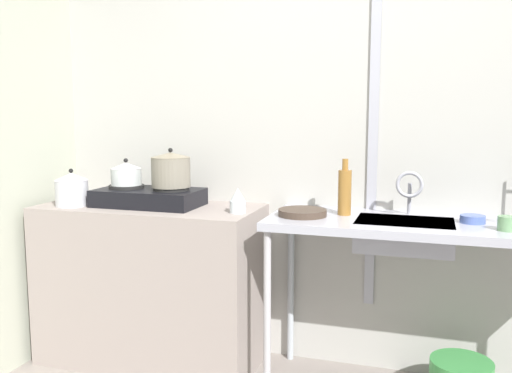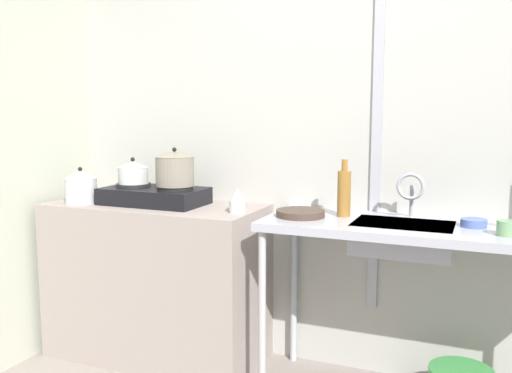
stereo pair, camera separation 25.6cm
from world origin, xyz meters
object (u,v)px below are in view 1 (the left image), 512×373
(bottle_by_sink, at_px, (345,191))
(percolator, at_px, (238,201))
(sink_basin, at_px, (404,235))
(small_bowl_on_drainboard, at_px, (473,219))
(frying_pan, at_px, (302,213))
(stove, at_px, (149,197))
(pot_on_right_burner, at_px, (171,170))
(pot_beside_stove, at_px, (72,189))
(pot_on_left_burner, at_px, (126,174))
(cup_by_rack, at_px, (507,223))
(faucet, at_px, (409,187))

(bottle_by_sink, bearing_deg, percolator, -168.17)
(sink_basin, relative_size, small_bowl_on_drainboard, 3.94)
(frying_pan, relative_size, small_bowl_on_drainboard, 2.10)
(percolator, bearing_deg, stove, 173.97)
(stove, height_order, pot_on_right_burner, pot_on_right_burner)
(frying_pan, bearing_deg, small_bowl_on_drainboard, 4.69)
(pot_beside_stove, height_order, percolator, pot_beside_stove)
(pot_beside_stove, bearing_deg, percolator, 4.35)
(percolator, bearing_deg, small_bowl_on_drainboard, 4.45)
(pot_on_left_burner, xyz_separation_m, pot_on_right_burner, (0.27, 0.00, 0.03))
(percolator, relative_size, small_bowl_on_drainboard, 1.12)
(pot_on_left_burner, relative_size, cup_by_rack, 2.20)
(bottle_by_sink, bearing_deg, pot_on_right_burner, -176.70)
(sink_basin, height_order, cup_by_rack, cup_by_rack)
(bottle_by_sink, bearing_deg, small_bowl_on_drainboard, -2.17)
(faucet, height_order, cup_by_rack, faucet)
(faucet, height_order, small_bowl_on_drainboard, faucet)
(cup_by_rack, height_order, small_bowl_on_drainboard, cup_by_rack)
(percolator, height_order, bottle_by_sink, bottle_by_sink)
(cup_by_rack, relative_size, bottle_by_sink, 0.27)
(sink_basin, bearing_deg, stove, 179.59)
(percolator, xyz_separation_m, bottle_by_sink, (0.52, 0.11, 0.06))
(cup_by_rack, bearing_deg, sink_basin, 167.36)
(pot_beside_stove, distance_m, small_bowl_on_drainboard, 2.06)
(faucet, bearing_deg, bottle_by_sink, -166.95)
(pot_on_left_burner, height_order, pot_beside_stove, pot_on_left_burner)
(cup_by_rack, distance_m, small_bowl_on_drainboard, 0.19)
(percolator, relative_size, cup_by_rack, 1.66)
(pot_beside_stove, distance_m, cup_by_rack, 2.19)
(pot_on_left_burner, xyz_separation_m, sink_basin, (1.49, -0.01, -0.24))
(cup_by_rack, bearing_deg, frying_pan, 175.52)
(small_bowl_on_drainboard, bearing_deg, cup_by_rack, -46.86)
(stove, distance_m, cup_by_rack, 1.79)
(percolator, bearing_deg, frying_pan, 3.88)
(stove, xyz_separation_m, pot_on_left_burner, (-0.14, -0.00, 0.12))
(faucet, xyz_separation_m, cup_by_rack, (0.42, -0.23, -0.11))
(stove, xyz_separation_m, faucet, (1.37, 0.12, 0.09))
(pot_beside_stove, xyz_separation_m, sink_basin, (1.76, 0.12, -0.16))
(pot_beside_stove, height_order, sink_basin, pot_beside_stove)
(sink_basin, bearing_deg, frying_pan, -177.14)
(stove, relative_size, pot_beside_stove, 2.77)
(stove, relative_size, cup_by_rack, 7.37)
(pot_on_right_burner, height_order, pot_beside_stove, pot_on_right_burner)
(sink_basin, distance_m, frying_pan, 0.50)
(faucet, relative_size, bottle_by_sink, 0.79)
(pot_beside_stove, bearing_deg, stove, 17.72)
(sink_basin, xyz_separation_m, frying_pan, (-0.49, -0.02, 0.09))
(sink_basin, relative_size, faucet, 2.01)
(pot_on_left_burner, height_order, pot_on_right_burner, pot_on_right_burner)
(pot_on_left_burner, relative_size, pot_on_right_burner, 0.80)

